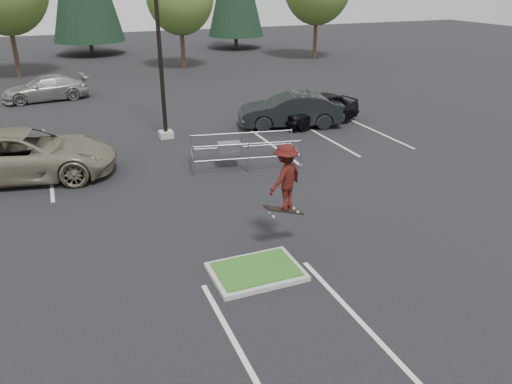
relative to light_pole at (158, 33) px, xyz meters
name	(u,v)px	position (x,y,z in m)	size (l,w,h in m)	color
ground	(256,274)	(-0.50, -12.00, -4.56)	(120.00, 120.00, 0.00)	black
grass_median	(256,271)	(-0.50, -12.00, -4.48)	(2.20, 1.60, 0.16)	#A2A197
stall_lines	(152,192)	(-1.85, -5.98, -4.56)	(22.62, 17.60, 0.01)	silver
light_pole	(158,33)	(0.00, 0.00, 0.00)	(0.70, 0.60, 10.12)	#A2A197
cart_corral	(233,149)	(1.55, -4.68, -3.83)	(4.27, 2.22, 1.15)	gray
skateboarder	(285,178)	(0.70, -11.00, -2.56)	(1.32, 1.12, 2.03)	black
car_l_tan	(24,155)	(-5.77, -2.91, -3.68)	(2.91, 6.31, 1.75)	gray
car_r_charc	(290,110)	(6.00, -0.50, -3.74)	(1.72, 4.94, 1.63)	black
car_r_black	(318,108)	(7.50, -0.50, -3.80)	(1.78, 4.44, 1.51)	black
car_far_silver	(46,88)	(-4.79, 10.00, -3.86)	(1.95, 4.81, 1.40)	#9A9B96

